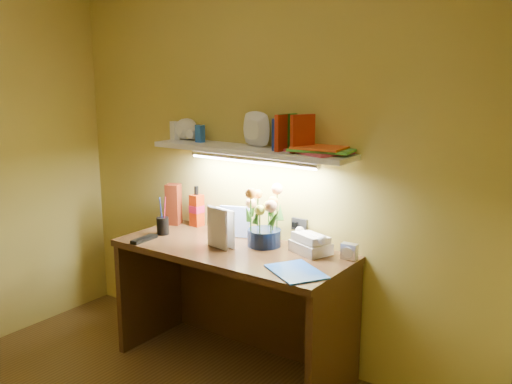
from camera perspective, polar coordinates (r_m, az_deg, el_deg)
desk at (r=3.45m, az=-2.36°, el=-11.51°), size 1.40×0.60×0.75m
flower_bouquet at (r=3.31m, az=0.83°, el=-2.52°), size 0.22×0.22×0.35m
telephone at (r=3.23m, az=5.50°, el=-4.98°), size 0.25×0.22×0.13m
desk_clock at (r=3.15m, az=9.32°, el=-5.88°), size 0.09×0.05×0.09m
whisky_bottle at (r=3.76m, az=-5.95°, el=-1.41°), size 0.08×0.08×0.27m
whisky_box at (r=3.82m, az=-8.25°, el=-1.23°), size 0.11×0.11×0.27m
pen_cup at (r=3.60m, az=-9.33°, el=-2.78°), size 0.08×0.08×0.18m
art_card at (r=3.52m, az=-2.14°, el=-2.96°), size 0.19×0.10×0.19m
tv_remote at (r=3.51m, az=-11.12°, el=-4.64°), size 0.06×0.19×0.02m
blue_folder at (r=2.94m, az=4.04°, el=-7.95°), size 0.38×0.35×0.01m
desk_book_a at (r=3.36m, az=-4.88°, el=-3.29°), size 0.18×0.07×0.24m
desk_book_b at (r=3.38m, az=-4.04°, el=-3.31°), size 0.16×0.05×0.22m
wall_shelf at (r=3.33m, az=-0.26°, el=4.84°), size 1.30×0.35×0.24m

